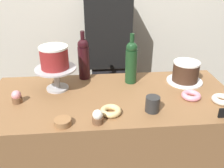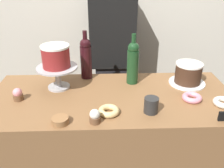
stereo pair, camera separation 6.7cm
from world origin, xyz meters
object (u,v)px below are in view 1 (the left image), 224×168
coffee_cup_ceramic (153,104)px  barista_figure (108,65)px  donut_pink (191,95)px  cookie_stack (63,122)px  white_layer_cake (54,57)px  cake_stand_pedestal (56,75)px  cupcake_vanilla (98,117)px  wine_bottle_green (131,62)px  chocolate_round_cake (186,71)px  cupcake_strawberry (17,97)px  donut_glazed (111,111)px  donut_sugar (222,99)px  wine_bottle_dark_red (84,58)px

coffee_cup_ceramic → barista_figure: (-0.17, 0.84, -0.11)m
donut_pink → cookie_stack: size_ratio=1.33×
white_layer_cake → coffee_cup_ceramic: 0.63m
cookie_stack → cake_stand_pedestal: bearing=99.8°
cupcake_vanilla → wine_bottle_green: bearing=62.2°
chocolate_round_cake → donut_pink: size_ratio=1.51×
cupcake_vanilla → cake_stand_pedestal: bearing=121.7°
cupcake_strawberry → coffee_cup_ceramic: (0.74, -0.16, 0.01)m
donut_glazed → cake_stand_pedestal: bearing=135.0°
donut_sugar → wine_bottle_green: bearing=147.5°
cookie_stack → barista_figure: size_ratio=0.05×
white_layer_cake → cake_stand_pedestal: bearing=0.0°
donut_sugar → chocolate_round_cake: bearing=113.5°
white_layer_cake → cupcake_vanilla: size_ratio=2.27×
donut_pink → donut_sugar: 0.17m
donut_glazed → coffee_cup_ceramic: (0.22, 0.01, 0.03)m
cake_stand_pedestal → wine_bottle_dark_red: (0.17, 0.15, 0.05)m
cupcake_strawberry → white_layer_cake: bearing=35.0°
wine_bottle_green → wine_bottle_dark_red: size_ratio=1.00×
wine_bottle_dark_red → donut_sugar: bearing=-26.8°
cake_stand_pedestal → cupcake_vanilla: cake_stand_pedestal is taller
chocolate_round_cake → cake_stand_pedestal: bearing=-178.1°
white_layer_cake → cupcake_vanilla: 0.48m
donut_glazed → donut_sugar: 0.64m
donut_glazed → barista_figure: (0.05, 0.84, -0.09)m
cake_stand_pedestal → coffee_cup_ceramic: bearing=-29.7°
wine_bottle_dark_red → donut_pink: bearing=-28.2°
cookie_stack → coffee_cup_ceramic: 0.47m
cupcake_strawberry → donut_sugar: size_ratio=0.66×
chocolate_round_cake → donut_sugar: 0.30m
white_layer_cake → donut_pink: white_layer_cake is taller
cupcake_vanilla → coffee_cup_ceramic: bearing=15.8°
wine_bottle_dark_red → donut_pink: size_ratio=2.91×
wine_bottle_dark_red → cupcake_vanilla: (0.07, -0.53, -0.11)m
donut_sugar → coffee_cup_ceramic: 0.42m
wine_bottle_green → cookie_stack: bearing=-132.3°
chocolate_round_cake → barista_figure: 0.71m
cupcake_vanilla → cupcake_strawberry: bearing=151.9°
wine_bottle_dark_red → white_layer_cake: bearing=-138.6°
wine_bottle_green → cupcake_vanilla: (-0.23, -0.44, -0.11)m
cupcake_strawberry → cookie_stack: bearing=-41.0°
cupcake_vanilla → barista_figure: 0.93m
cookie_stack → barista_figure: 0.97m
cake_stand_pedestal → cupcake_vanilla: (0.24, -0.38, -0.06)m
white_layer_cake → cupcake_strawberry: white_layer_cake is taller
wine_bottle_green → cupcake_vanilla: size_ratio=4.38×
cake_stand_pedestal → wine_bottle_green: wine_bottle_green is taller
donut_pink → wine_bottle_dark_red: bearing=151.8°
white_layer_cake → donut_pink: size_ratio=1.51×
barista_figure → cupcake_vanilla: bearing=-97.5°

